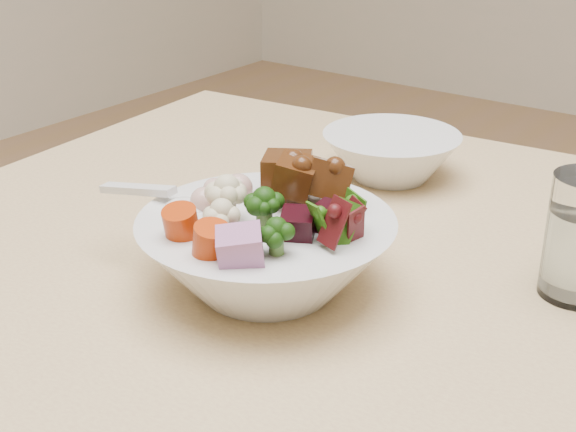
{
  "coord_description": "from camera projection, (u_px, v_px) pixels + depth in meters",
  "views": [
    {
      "loc": [
        0.28,
        -0.53,
        1.06
      ],
      "look_at": [
        -0.08,
        -0.05,
        0.79
      ],
      "focal_mm": 50.0,
      "sensor_mm": 36.0,
      "label": 1
    }
  ],
  "objects": [
    {
      "name": "soup_spoon",
      "position": [
        173.0,
        203.0,
        0.68
      ],
      "size": [
        0.11,
        0.04,
        0.02
      ],
      "rotation": [
        0.0,
        0.0,
        0.09
      ],
      "color": "silver",
      "rests_on": "food_bowl"
    },
    {
      "name": "side_bowl",
      "position": [
        391.0,
        156.0,
        0.9
      ],
      "size": [
        0.15,
        0.15,
        0.05
      ],
      "primitive_type": null,
      "color": "silver",
      "rests_on": "dining_table"
    },
    {
      "name": "food_bowl",
      "position": [
        269.0,
        249.0,
        0.66
      ],
      "size": [
        0.21,
        0.21,
        0.12
      ],
      "color": "silver",
      "rests_on": "dining_table"
    }
  ]
}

